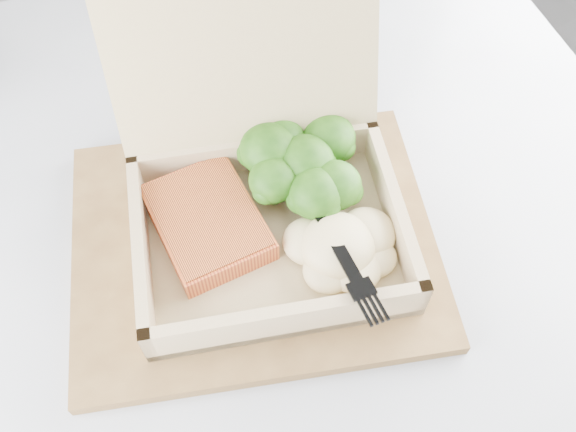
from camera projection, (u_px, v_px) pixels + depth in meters
cafe_table at (250, 343)px, 0.75m from camera, size 1.06×1.06×0.76m
serving_tray at (254, 243)px, 0.58m from camera, size 0.40×0.37×0.01m
takeout_container at (261, 174)px, 0.55m from camera, size 0.31×0.32×0.21m
salmon_fillet at (208, 222)px, 0.56m from camera, size 0.10×0.12×0.02m
broccoli_pile at (305, 168)px, 0.58m from camera, size 0.12×0.12×0.04m
mashed_potatoes at (338, 245)px, 0.54m from camera, size 0.10×0.09×0.04m
plastic_fork at (323, 218)px, 0.54m from camera, size 0.04×0.14×0.02m
receipt at (203, 101)px, 0.69m from camera, size 0.09×0.15×0.00m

